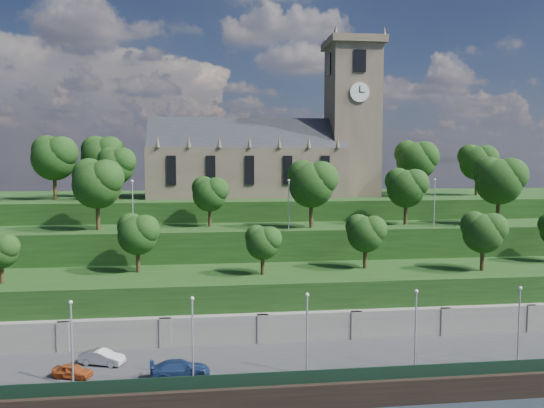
{
  "coord_description": "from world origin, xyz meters",
  "views": [
    {
      "loc": [
        -10.65,
        -42.41,
        21.01
      ],
      "look_at": [
        -1.72,
        30.0,
        14.99
      ],
      "focal_mm": 35.0,
      "sensor_mm": 36.0,
      "label": 1
    }
  ],
  "objects": [
    {
      "name": "car_right",
      "position": [
        -13.13,
        3.35,
        2.76
      ],
      "size": [
        5.41,
        2.68,
        1.51
      ],
      "primitive_type": "imported",
      "rotation": [
        0.0,
        0.0,
        1.68
      ],
      "color": "navy",
      "rests_on": "promenade"
    },
    {
      "name": "promenade",
      "position": [
        0.0,
        6.0,
        1.0
      ],
      "size": [
        160.0,
        12.0,
        2.0
      ],
      "primitive_type": "cube",
      "color": "#2D2D30",
      "rests_on": "ground"
    },
    {
      "name": "fence",
      "position": [
        0.0,
        0.6,
        2.6
      ],
      "size": [
        160.0,
        0.1,
        1.2
      ],
      "primitive_type": "cube",
      "color": "black",
      "rests_on": "promenade"
    },
    {
      "name": "trees_lower",
      "position": [
        3.91,
        18.15,
        12.38
      ],
      "size": [
        70.61,
        8.65,
        7.0
      ],
      "color": "#2F2312",
      "rests_on": "embankment_lower"
    },
    {
      "name": "quay_wall",
      "position": [
        0.0,
        -0.05,
        1.1
      ],
      "size": [
        160.0,
        0.5,
        2.2
      ],
      "primitive_type": "cube",
      "color": "black",
      "rests_on": "ground"
    },
    {
      "name": "car_left",
      "position": [
        -22.5,
        4.44,
        2.6
      ],
      "size": [
        3.78,
        2.4,
        1.2
      ],
      "primitive_type": "imported",
      "rotation": [
        0.0,
        0.0,
        1.27
      ],
      "color": "#9C411A",
      "rests_on": "promenade"
    },
    {
      "name": "embankment_upper",
      "position": [
        0.0,
        29.0,
        6.0
      ],
      "size": [
        160.0,
        10.0,
        12.0
      ],
      "primitive_type": "cube",
      "color": "#163411",
      "rests_on": "ground"
    },
    {
      "name": "church",
      "position": [
        0.79,
        45.98,
        22.52
      ],
      "size": [
        38.6,
        12.35,
        27.6
      ],
      "color": "brown",
      "rests_on": "hilltop"
    },
    {
      "name": "retaining_wall",
      "position": [
        0.0,
        11.97,
        2.5
      ],
      "size": [
        160.0,
        2.1,
        5.0
      ],
      "color": "slate",
      "rests_on": "ground"
    },
    {
      "name": "hilltop",
      "position": [
        0.0,
        50.0,
        7.5
      ],
      "size": [
        160.0,
        32.0,
        15.0
      ],
      "primitive_type": "cube",
      "color": "#163411",
      "rests_on": "ground"
    },
    {
      "name": "trees_upper",
      "position": [
        4.31,
        27.86,
        18.04
      ],
      "size": [
        61.48,
        8.5,
        9.55
      ],
      "color": "#2F2312",
      "rests_on": "embankment_upper"
    },
    {
      "name": "lamp_posts_upper",
      "position": [
        -0.0,
        26.0,
        15.87
      ],
      "size": [
        40.36,
        0.36,
        6.57
      ],
      "color": "#B2B2B7",
      "rests_on": "embankment_upper"
    },
    {
      "name": "embankment_lower",
      "position": [
        0.0,
        18.0,
        4.0
      ],
      "size": [
        160.0,
        12.0,
        8.0
      ],
      "primitive_type": "cube",
      "color": "#163411",
      "rests_on": "ground"
    },
    {
      "name": "ground",
      "position": [
        0.0,
        0.0,
        0.0
      ],
      "size": [
        320.0,
        320.0,
        0.0
      ],
      "primitive_type": "plane",
      "color": "#1B232B",
      "rests_on": "ground"
    },
    {
      "name": "car_middle",
      "position": [
        -20.52,
        7.24,
        2.69
      ],
      "size": [
        4.41,
        2.7,
        1.37
      ],
      "primitive_type": "imported",
      "rotation": [
        0.0,
        0.0,
        1.25
      ],
      "color": "#9A9B9E",
      "rests_on": "promenade"
    },
    {
      "name": "trees_hilltop",
      "position": [
        -1.95,
        44.61,
        21.36
      ],
      "size": [
        76.24,
        15.73,
        10.11
      ],
      "color": "#2F2312",
      "rests_on": "hilltop"
    },
    {
      "name": "lamp_posts_promenade",
      "position": [
        -2.0,
        2.5,
        6.31
      ],
      "size": [
        60.36,
        0.36,
        7.42
      ],
      "color": "#B2B2B7",
      "rests_on": "promenade"
    }
  ]
}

